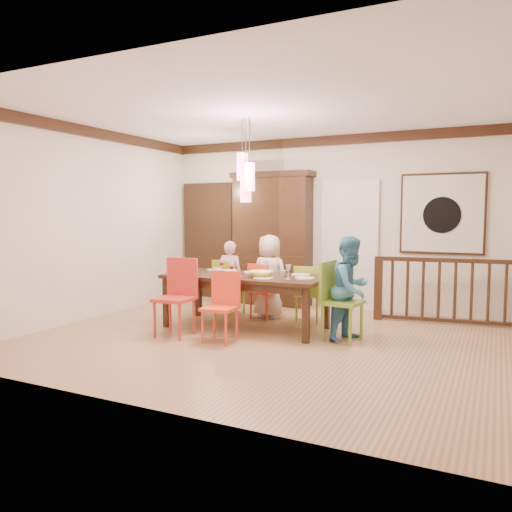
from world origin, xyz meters
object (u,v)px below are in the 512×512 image
at_px(chair_end_right, 343,295).
at_px(person_end_right, 351,288).
at_px(dining_table, 246,281).
at_px(china_hutch, 272,238).
at_px(person_far_left, 230,277).
at_px(chair_far_left, 230,283).
at_px(balustrade, 447,290).
at_px(person_far_mid, 269,276).

relative_size(chair_end_right, person_end_right, 0.76).
bearing_deg(dining_table, chair_end_right, -3.97).
xyz_separation_m(chair_end_right, china_hutch, (-1.84, 1.93, 0.59)).
bearing_deg(dining_table, china_hutch, 102.18).
relative_size(chair_end_right, china_hutch, 0.43).
height_order(dining_table, person_far_left, person_far_left).
bearing_deg(chair_end_right, dining_table, 94.11).
xyz_separation_m(chair_far_left, china_hutch, (0.23, 1.13, 0.67)).
bearing_deg(china_hutch, chair_end_right, -46.37).
bearing_deg(balustrade, dining_table, -156.36).
bearing_deg(china_hutch, person_far_left, -105.18).
xyz_separation_m(chair_far_left, person_end_right, (2.16, -0.73, 0.16)).
height_order(chair_end_right, person_far_left, person_far_left).
bearing_deg(person_far_mid, person_far_left, 2.43).
distance_m(chair_end_right, person_far_left, 2.31).
relative_size(chair_far_left, balustrade, 0.42).
distance_m(balustrade, person_far_left, 3.29).
distance_m(balustrade, person_end_right, 1.83).
xyz_separation_m(chair_end_right, balustrade, (1.10, 1.59, -0.08)).
xyz_separation_m(chair_end_right, person_far_mid, (-1.41, 0.87, 0.07)).
relative_size(chair_far_left, person_end_right, 0.66).
distance_m(person_far_left, person_far_mid, 0.71).
distance_m(chair_far_left, person_far_left, 0.14).
distance_m(dining_table, balustrade, 2.93).
distance_m(chair_far_left, chair_end_right, 2.22).
bearing_deg(person_end_right, person_far_mid, 80.21).
distance_m(china_hutch, balustrade, 3.03).
height_order(chair_far_left, person_far_mid, person_far_mid).
xyz_separation_m(dining_table, person_far_left, (-0.71, 0.83, -0.09)).
distance_m(dining_table, person_far_left, 1.09).
bearing_deg(chair_far_left, balustrade, -152.26).
relative_size(chair_far_left, chair_end_right, 0.87).
bearing_deg(person_end_right, china_hutch, 64.28).
bearing_deg(person_far_mid, person_end_right, 157.45).
bearing_deg(person_far_left, chair_far_left, 107.07).
bearing_deg(china_hutch, person_end_right, -44.00).
bearing_deg(person_far_left, person_far_mid, 170.37).
relative_size(chair_far_left, person_far_left, 0.75).
relative_size(dining_table, person_end_right, 1.71).
bearing_deg(chair_far_left, person_far_left, -52.59).
bearing_deg(dining_table, person_far_mid, 89.05).
relative_size(dining_table, balustrade, 1.09).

